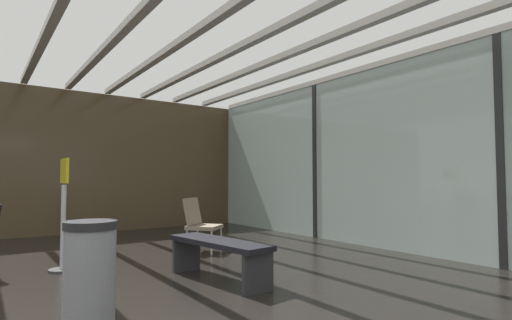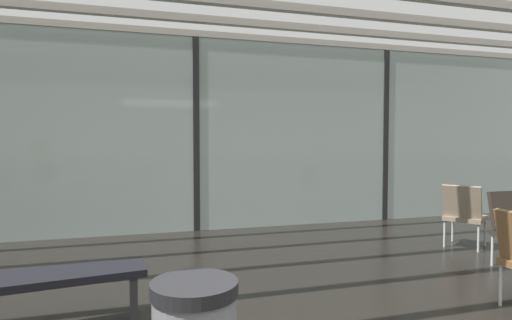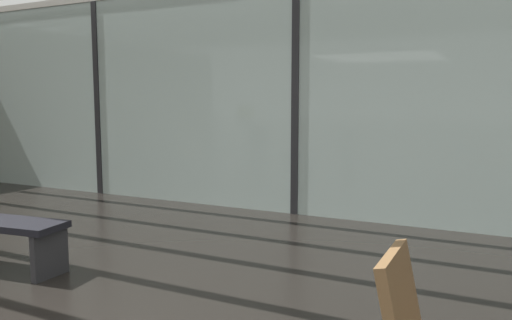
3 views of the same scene
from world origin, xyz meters
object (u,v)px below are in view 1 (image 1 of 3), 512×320
at_px(trash_bin, 90,280).
at_px(info_sign, 63,218).
at_px(waiting_bench, 218,249).
at_px(lounge_chair_1, 199,221).

relative_size(trash_bin, info_sign, 0.60).
xyz_separation_m(waiting_bench, info_sign, (-1.58, -1.38, 0.32)).
relative_size(lounge_chair_1, waiting_bench, 0.57).
distance_m(lounge_chair_1, waiting_bench, 1.93).
bearing_deg(waiting_bench, trash_bin, 112.61).
height_order(lounge_chair_1, waiting_bench, lounge_chair_1).
height_order(waiting_bench, trash_bin, trash_bin).
height_order(waiting_bench, info_sign, info_sign).
bearing_deg(lounge_chair_1, info_sign, 147.10).
bearing_deg(trash_bin, lounge_chair_1, 140.03).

